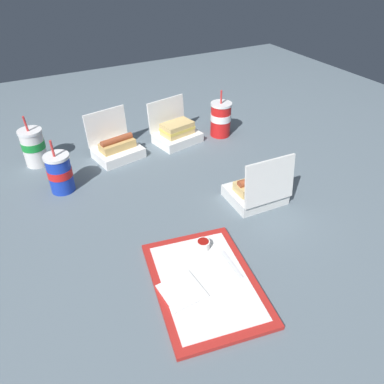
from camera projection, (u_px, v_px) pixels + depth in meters
ground_plane at (184, 203)px, 1.27m from camera, size 3.20×3.20×0.00m
food_tray at (205, 283)px, 0.98m from camera, size 0.41×0.32×0.01m
ketchup_cup at (203, 244)px, 1.07m from camera, size 0.04×0.04×0.02m
napkin_stack at (182, 291)px, 0.94m from camera, size 0.11×0.11×0.00m
plastic_fork at (231, 264)px, 1.02m from camera, size 0.11×0.02×0.00m
clamshell_hotdog_center at (117, 147)px, 1.51m from camera, size 0.19×0.20×0.18m
clamshell_sandwich_left at (176, 132)px, 1.62m from camera, size 0.19×0.21×0.17m
clamshell_hotdog_front at (257, 190)px, 1.26m from camera, size 0.17×0.19×0.19m
soda_cup_back at (34, 147)px, 1.44m from camera, size 0.09×0.09×0.21m
soda_cup_center at (60, 173)px, 1.30m from camera, size 0.09×0.09×0.20m
soda_cup_left at (221, 119)px, 1.65m from camera, size 0.09×0.09×0.21m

